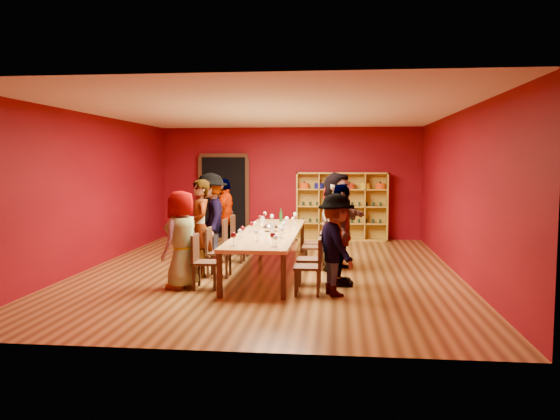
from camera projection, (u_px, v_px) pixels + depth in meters
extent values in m
cube|color=brown|center=(269.00, 271.00, 10.43)|extent=(7.10, 9.10, 0.02)
cube|color=#62040D|center=(290.00, 183.00, 14.76)|extent=(7.10, 0.02, 3.00)
cube|color=#62040D|center=(216.00, 215.00, 5.83)|extent=(7.10, 0.02, 3.00)
cube|color=#62040D|center=(91.00, 191.00, 10.67)|extent=(0.02, 9.10, 3.00)
cube|color=#62040D|center=(460.00, 193.00, 9.93)|extent=(0.02, 9.10, 3.00)
cube|color=white|center=(269.00, 111.00, 10.16)|extent=(7.10, 9.10, 0.02)
cube|color=tan|center=(269.00, 233.00, 10.36)|extent=(1.10, 4.50, 0.06)
cube|color=#321B10|center=(219.00, 275.00, 8.30)|extent=(0.08, 0.08, 0.69)
cube|color=#321B10|center=(260.00, 237.00, 12.60)|extent=(0.08, 0.08, 0.69)
cube|color=#321B10|center=(283.00, 277.00, 8.20)|extent=(0.08, 0.08, 0.69)
cube|color=#321B10|center=(302.00, 237.00, 12.50)|extent=(0.08, 0.08, 0.69)
cube|color=black|center=(224.00, 198.00, 14.92)|extent=(1.20, 0.14, 2.20)
cube|color=#321B10|center=(223.00, 155.00, 14.75)|extent=(1.32, 0.06, 0.10)
cube|color=#321B10|center=(200.00, 198.00, 14.92)|extent=(0.10, 0.06, 2.20)
cube|color=#321B10|center=(247.00, 198.00, 14.78)|extent=(0.10, 0.06, 2.20)
cube|color=#B48A28|center=(297.00, 206.00, 14.57)|extent=(0.04, 0.40, 1.80)
cube|color=#B48A28|center=(387.00, 207.00, 14.32)|extent=(0.04, 0.40, 1.80)
cube|color=#B48A28|center=(342.00, 173.00, 14.36)|extent=(2.40, 0.40, 0.04)
cube|color=#B48A28|center=(341.00, 239.00, 14.52)|extent=(2.40, 0.40, 0.04)
cube|color=#B48A28|center=(342.00, 206.00, 14.63)|extent=(2.40, 0.02, 1.80)
cube|color=#B48A28|center=(342.00, 223.00, 14.48)|extent=(2.36, 0.38, 0.03)
cube|color=#B48A28|center=(342.00, 206.00, 14.44)|extent=(2.36, 0.38, 0.03)
cube|color=#B48A28|center=(342.00, 189.00, 14.40)|extent=(2.36, 0.38, 0.03)
cube|color=#B48A28|center=(319.00, 206.00, 14.50)|extent=(0.03, 0.38, 1.76)
cube|color=#B48A28|center=(342.00, 206.00, 14.44)|extent=(0.03, 0.38, 1.76)
cube|color=#B48A28|center=(365.00, 207.00, 14.38)|extent=(0.03, 0.38, 1.76)
cylinder|color=#E84A0D|center=(304.00, 186.00, 14.50)|extent=(0.26, 0.26, 0.15)
sphere|color=black|center=(304.00, 182.00, 14.49)|extent=(0.05, 0.05, 0.05)
cylinder|color=navy|center=(319.00, 186.00, 14.46)|extent=(0.26, 0.26, 0.15)
sphere|color=black|center=(319.00, 182.00, 14.45)|extent=(0.05, 0.05, 0.05)
cylinder|color=#175D1D|center=(334.00, 187.00, 14.42)|extent=(0.26, 0.26, 0.08)
cone|color=#175D1D|center=(334.00, 182.00, 14.41)|extent=(0.24, 0.24, 0.22)
cylinder|color=#B12814|center=(350.00, 186.00, 14.37)|extent=(0.26, 0.26, 0.15)
sphere|color=black|center=(350.00, 182.00, 14.37)|extent=(0.05, 0.05, 0.05)
cylinder|color=gold|center=(365.00, 186.00, 14.33)|extent=(0.26, 0.26, 0.15)
sphere|color=black|center=(365.00, 182.00, 14.32)|extent=(0.05, 0.05, 0.05)
cylinder|color=#E84A0D|center=(380.00, 186.00, 14.29)|extent=(0.26, 0.26, 0.15)
sphere|color=black|center=(380.00, 183.00, 14.28)|extent=(0.05, 0.05, 0.05)
cylinder|color=#1A2F20|center=(303.00, 220.00, 14.58)|extent=(0.07, 0.07, 0.10)
cylinder|color=#1A2F20|center=(310.00, 220.00, 14.56)|extent=(0.07, 0.07, 0.10)
cylinder|color=#1A2F20|center=(317.00, 220.00, 14.54)|extent=(0.07, 0.07, 0.10)
cylinder|color=#1A2F20|center=(324.00, 221.00, 14.52)|extent=(0.07, 0.07, 0.10)
cylinder|color=#1A2F20|center=(331.00, 221.00, 14.50)|extent=(0.07, 0.07, 0.10)
cylinder|color=#1A2F20|center=(338.00, 221.00, 14.48)|extent=(0.07, 0.07, 0.10)
cylinder|color=#1A2F20|center=(345.00, 221.00, 14.47)|extent=(0.07, 0.07, 0.10)
cylinder|color=#1A2F20|center=(352.00, 221.00, 14.45)|extent=(0.07, 0.07, 0.10)
cylinder|color=#1A2F20|center=(359.00, 221.00, 14.43)|extent=(0.07, 0.07, 0.10)
cylinder|color=#1A2F20|center=(366.00, 221.00, 14.41)|extent=(0.07, 0.07, 0.10)
cylinder|color=#1A2F20|center=(373.00, 221.00, 14.39)|extent=(0.07, 0.07, 0.10)
cylinder|color=#1A2F20|center=(380.00, 221.00, 14.37)|extent=(0.07, 0.07, 0.10)
cylinder|color=#1A2F20|center=(303.00, 204.00, 14.54)|extent=(0.07, 0.07, 0.10)
cylinder|color=#1A2F20|center=(310.00, 204.00, 14.52)|extent=(0.07, 0.07, 0.10)
cylinder|color=#1A2F20|center=(317.00, 204.00, 14.50)|extent=(0.07, 0.07, 0.10)
cylinder|color=#1A2F20|center=(324.00, 204.00, 14.48)|extent=(0.07, 0.07, 0.10)
cylinder|color=#1A2F20|center=(331.00, 204.00, 14.47)|extent=(0.07, 0.07, 0.10)
cylinder|color=#1A2F20|center=(338.00, 204.00, 14.45)|extent=(0.07, 0.07, 0.10)
cylinder|color=#1A2F20|center=(345.00, 204.00, 14.43)|extent=(0.07, 0.07, 0.10)
cylinder|color=#1A2F20|center=(352.00, 204.00, 14.41)|extent=(0.07, 0.07, 0.10)
cylinder|color=#1A2F20|center=(359.00, 204.00, 14.39)|extent=(0.07, 0.07, 0.10)
cylinder|color=#1A2F20|center=(366.00, 204.00, 14.37)|extent=(0.07, 0.07, 0.10)
cylinder|color=#1A2F20|center=(373.00, 204.00, 14.35)|extent=(0.07, 0.07, 0.10)
cylinder|color=#1A2F20|center=(381.00, 204.00, 14.33)|extent=(0.07, 0.07, 0.10)
cube|color=#321B10|center=(207.00, 263.00, 8.90)|extent=(0.42, 0.42, 0.04)
cube|color=#321B10|center=(195.00, 248.00, 8.90)|extent=(0.04, 0.40, 0.44)
cube|color=#321B10|center=(194.00, 278.00, 8.77)|extent=(0.04, 0.04, 0.41)
cube|color=#321B10|center=(215.00, 279.00, 8.73)|extent=(0.04, 0.04, 0.41)
cube|color=#321B10|center=(199.00, 274.00, 9.11)|extent=(0.04, 0.04, 0.41)
cube|color=#321B10|center=(219.00, 274.00, 9.07)|extent=(0.04, 0.04, 0.41)
imported|color=#131B36|center=(182.00, 240.00, 8.91)|extent=(0.68, 0.89, 1.60)
cube|color=#321B10|center=(219.00, 253.00, 9.82)|extent=(0.42, 0.42, 0.04)
cube|color=#321B10|center=(208.00, 240.00, 9.82)|extent=(0.04, 0.40, 0.44)
cube|color=#321B10|center=(208.00, 267.00, 9.69)|extent=(0.04, 0.04, 0.41)
cube|color=#321B10|center=(226.00, 267.00, 9.66)|extent=(0.04, 0.04, 0.41)
cube|color=#321B10|center=(212.00, 264.00, 10.03)|extent=(0.04, 0.04, 0.41)
cube|color=#321B10|center=(230.00, 264.00, 9.99)|extent=(0.04, 0.04, 0.41)
imported|color=#141838|center=(200.00, 228.00, 9.82)|extent=(0.69, 0.78, 1.76)
cube|color=#321B10|center=(234.00, 242.00, 11.25)|extent=(0.42, 0.42, 0.04)
cube|color=#321B10|center=(225.00, 230.00, 11.25)|extent=(0.04, 0.40, 0.44)
cube|color=#321B10|center=(224.00, 254.00, 11.12)|extent=(0.04, 0.04, 0.41)
cube|color=#321B10|center=(241.00, 254.00, 11.08)|extent=(0.04, 0.04, 0.41)
cube|color=#321B10|center=(228.00, 251.00, 11.46)|extent=(0.04, 0.04, 0.41)
cube|color=#321B10|center=(244.00, 251.00, 11.42)|extent=(0.04, 0.04, 0.41)
imported|color=silver|center=(211.00, 218.00, 11.26)|extent=(0.84, 1.29, 1.85)
cube|color=#321B10|center=(241.00, 236.00, 12.10)|extent=(0.42, 0.42, 0.04)
cube|color=#321B10|center=(233.00, 225.00, 12.10)|extent=(0.04, 0.40, 0.44)
cube|color=#321B10|center=(232.00, 247.00, 11.97)|extent=(0.04, 0.04, 0.41)
cube|color=#321B10|center=(248.00, 247.00, 11.93)|extent=(0.04, 0.04, 0.41)
cube|color=#321B10|center=(235.00, 245.00, 12.30)|extent=(0.04, 0.04, 0.41)
cube|color=#321B10|center=(250.00, 245.00, 12.27)|extent=(0.04, 0.04, 0.41)
imported|color=#5480AD|center=(225.00, 217.00, 12.10)|extent=(0.55, 1.04, 1.70)
cube|color=#321B10|center=(307.00, 267.00, 8.50)|extent=(0.42, 0.42, 0.04)
cube|color=#321B10|center=(320.00, 252.00, 8.46)|extent=(0.04, 0.40, 0.44)
cube|color=#321B10|center=(296.00, 284.00, 8.37)|extent=(0.04, 0.04, 0.41)
cube|color=#321B10|center=(318.00, 284.00, 8.34)|extent=(0.04, 0.04, 0.41)
cube|color=#321B10|center=(297.00, 279.00, 8.71)|extent=(0.04, 0.04, 0.41)
cube|color=#321B10|center=(319.00, 279.00, 8.67)|extent=(0.04, 0.04, 0.41)
imported|color=#506AA6|center=(336.00, 245.00, 8.43)|extent=(0.78, 1.11, 1.59)
cube|color=#321B10|center=(310.00, 260.00, 9.17)|extent=(0.42, 0.42, 0.04)
cube|color=#321B10|center=(321.00, 246.00, 9.13)|extent=(0.04, 0.40, 0.44)
cube|color=#321B10|center=(299.00, 275.00, 9.04)|extent=(0.04, 0.04, 0.41)
cube|color=#321B10|center=(319.00, 275.00, 9.01)|extent=(0.04, 0.04, 0.41)
cube|color=#321B10|center=(300.00, 271.00, 9.38)|extent=(0.04, 0.04, 0.41)
cube|color=#321B10|center=(320.00, 271.00, 9.34)|extent=(0.04, 0.04, 0.41)
imported|color=#5176A6|center=(341.00, 235.00, 9.08)|extent=(0.60, 1.05, 1.70)
cube|color=#321B10|center=(313.00, 247.00, 10.49)|extent=(0.42, 0.42, 0.04)
cube|color=#321B10|center=(323.00, 235.00, 10.45)|extent=(0.04, 0.40, 0.44)
cube|color=#321B10|center=(304.00, 260.00, 10.36)|extent=(0.04, 0.04, 0.41)
cube|color=#321B10|center=(322.00, 261.00, 10.33)|extent=(0.04, 0.04, 0.41)
cube|color=#321B10|center=(305.00, 257.00, 10.70)|extent=(0.04, 0.04, 0.41)
cube|color=#321B10|center=(322.00, 258.00, 10.66)|extent=(0.04, 0.04, 0.41)
imported|color=#527EAA|center=(337.00, 221.00, 10.40)|extent=(1.10, 1.81, 1.88)
cube|color=#321B10|center=(314.00, 243.00, 11.03)|extent=(0.42, 0.42, 0.04)
cube|color=#321B10|center=(324.00, 232.00, 10.99)|extent=(0.04, 0.40, 0.44)
cube|color=#321B10|center=(305.00, 255.00, 10.90)|extent=(0.04, 0.04, 0.41)
cube|color=#321B10|center=(323.00, 256.00, 10.86)|extent=(0.04, 0.04, 0.41)
cube|color=#321B10|center=(306.00, 253.00, 11.24)|extent=(0.04, 0.04, 0.41)
cube|color=#321B10|center=(323.00, 253.00, 11.20)|extent=(0.04, 0.04, 0.41)
imported|color=beige|center=(333.00, 225.00, 10.96)|extent=(0.45, 0.80, 1.60)
cylinder|color=silver|center=(295.00, 222.00, 12.02)|extent=(0.07, 0.07, 0.01)
cylinder|color=silver|center=(295.00, 219.00, 12.01)|extent=(0.01, 0.01, 0.12)
ellipsoid|color=silver|center=(295.00, 214.00, 12.00)|extent=(0.09, 0.09, 0.10)
cylinder|color=silver|center=(255.00, 231.00, 10.43)|extent=(0.06, 0.06, 0.01)
cylinder|color=silver|center=(255.00, 228.00, 10.43)|extent=(0.01, 0.01, 0.10)
ellipsoid|color=beige|center=(255.00, 224.00, 10.42)|extent=(0.07, 0.07, 0.09)
cylinder|color=silver|center=(264.00, 221.00, 12.15)|extent=(0.06, 0.06, 0.01)
cylinder|color=silver|center=(264.00, 219.00, 12.15)|extent=(0.01, 0.01, 0.11)
ellipsoid|color=#46070A|center=(264.00, 215.00, 12.14)|extent=(0.08, 0.08, 0.09)
cylinder|color=silver|center=(287.00, 227.00, 11.05)|extent=(0.07, 0.07, 0.01)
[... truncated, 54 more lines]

